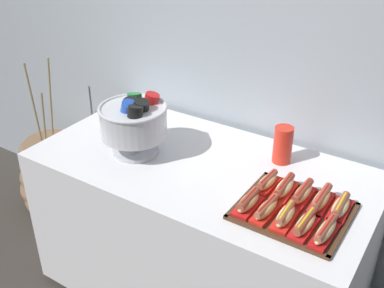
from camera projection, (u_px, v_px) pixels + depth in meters
The scene contains 16 objects.
back_wall at pixel (256, 27), 2.15m from camera, with size 6.00×0.10×2.60m, color #9EA8B2.
buffet_table at pixel (201, 230), 2.23m from camera, with size 1.52×0.77×0.80m.
floor_vase at pixel (55, 173), 3.02m from camera, with size 0.47×0.47×1.00m.
serving_tray at pixel (293, 211), 1.74m from camera, with size 0.41×0.36×0.01m.
hot_dog_0 at pixel (248, 202), 1.74m from camera, with size 0.07×0.16×0.07m.
hot_dog_1 at pixel (266, 209), 1.70m from camera, with size 0.07×0.17×0.06m.
hot_dog_2 at pixel (285, 216), 1.67m from camera, with size 0.07×0.16×0.06m.
hot_dog_3 at pixel (305, 224), 1.63m from camera, with size 0.07×0.17×0.06m.
hot_dog_4 at pixel (325, 232), 1.60m from camera, with size 0.07×0.18×0.06m.
hot_dog_5 at pixel (267, 182), 1.86m from camera, with size 0.07×0.16×0.06m.
hot_dog_6 at pixel (284, 188), 1.82m from camera, with size 0.07×0.17×0.06m.
hot_dog_7 at pixel (302, 194), 1.79m from camera, with size 0.06×0.17×0.06m.
hot_dog_8 at pixel (321, 200), 1.75m from camera, with size 0.06×0.18×0.06m.
hot_dog_9 at pixel (340, 207), 1.72m from camera, with size 0.07×0.17×0.06m.
punch_bowl at pixel (134, 121), 2.06m from camera, with size 0.31×0.31×0.28m.
cup_stack at pixel (283, 145), 2.02m from camera, with size 0.08×0.08×0.17m.
Camera 1 is at (0.91, -1.49, 1.88)m, focal length 43.08 mm.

